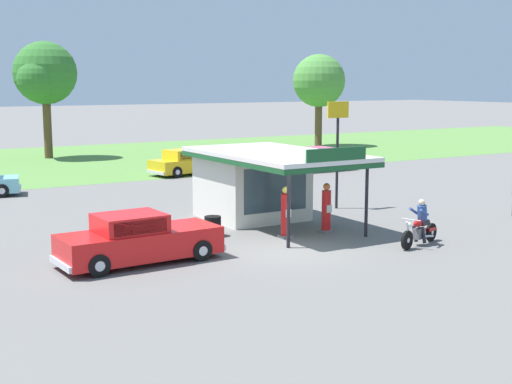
{
  "coord_description": "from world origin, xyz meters",
  "views": [
    {
      "loc": [
        -12.81,
        -18.92,
        5.46
      ],
      "look_at": [
        0.79,
        3.44,
        1.4
      ],
      "focal_mm": 49.55,
      "sensor_mm": 36.0,
      "label": 1
    }
  ],
  "objects_px": {
    "motorcycle_with_rider": "(420,226)",
    "parked_car_back_row_centre": "(313,161)",
    "parked_car_back_row_far_right": "(191,162)",
    "gas_pump_nearside": "(286,215)",
    "roadside_pole_sign": "(338,136)",
    "gas_pump_offside": "(326,210)",
    "spare_tire_stack": "(213,226)",
    "featured_classic_sedan": "(138,240)"
  },
  "relations": [
    {
      "from": "parked_car_back_row_centre",
      "to": "roadside_pole_sign",
      "type": "bearing_deg",
      "value": -121.22
    },
    {
      "from": "featured_classic_sedan",
      "to": "parked_car_back_row_centre",
      "type": "xyz_separation_m",
      "value": [
        17.81,
        15.6,
        -0.04
      ]
    },
    {
      "from": "motorcycle_with_rider",
      "to": "parked_car_back_row_centre",
      "type": "height_order",
      "value": "motorcycle_with_rider"
    },
    {
      "from": "roadside_pole_sign",
      "to": "spare_tire_stack",
      "type": "bearing_deg",
      "value": -163.23
    },
    {
      "from": "motorcycle_with_rider",
      "to": "parked_car_back_row_far_right",
      "type": "height_order",
      "value": "motorcycle_with_rider"
    },
    {
      "from": "gas_pump_nearside",
      "to": "parked_car_back_row_far_right",
      "type": "relative_size",
      "value": 0.33
    },
    {
      "from": "parked_car_back_row_far_right",
      "to": "roadside_pole_sign",
      "type": "xyz_separation_m",
      "value": [
        0.22,
        -13.97,
        2.49
      ]
    },
    {
      "from": "parked_car_back_row_centre",
      "to": "spare_tire_stack",
      "type": "height_order",
      "value": "parked_car_back_row_centre"
    },
    {
      "from": "parked_car_back_row_far_right",
      "to": "motorcycle_with_rider",
      "type": "bearing_deg",
      "value": -94.71
    },
    {
      "from": "gas_pump_offside",
      "to": "parked_car_back_row_centre",
      "type": "relative_size",
      "value": 0.34
    },
    {
      "from": "motorcycle_with_rider",
      "to": "featured_classic_sedan",
      "type": "xyz_separation_m",
      "value": [
        -9.05,
        2.74,
        0.05
      ]
    },
    {
      "from": "motorcycle_with_rider",
      "to": "parked_car_back_row_centre",
      "type": "relative_size",
      "value": 0.42
    },
    {
      "from": "parked_car_back_row_far_right",
      "to": "parked_car_back_row_centre",
      "type": "bearing_deg",
      "value": -21.52
    },
    {
      "from": "gas_pump_nearside",
      "to": "motorcycle_with_rider",
      "type": "bearing_deg",
      "value": -45.49
    },
    {
      "from": "motorcycle_with_rider",
      "to": "roadside_pole_sign",
      "type": "height_order",
      "value": "roadside_pole_sign"
    },
    {
      "from": "gas_pump_nearside",
      "to": "spare_tire_stack",
      "type": "distance_m",
      "value": 2.67
    },
    {
      "from": "gas_pump_offside",
      "to": "parked_car_back_row_centre",
      "type": "height_order",
      "value": "gas_pump_offside"
    },
    {
      "from": "gas_pump_nearside",
      "to": "gas_pump_offside",
      "type": "height_order",
      "value": "gas_pump_nearside"
    },
    {
      "from": "gas_pump_nearside",
      "to": "parked_car_back_row_centre",
      "type": "height_order",
      "value": "gas_pump_nearside"
    },
    {
      "from": "gas_pump_nearside",
      "to": "featured_classic_sedan",
      "type": "bearing_deg",
      "value": -174.29
    },
    {
      "from": "parked_car_back_row_far_right",
      "to": "gas_pump_nearside",
      "type": "bearing_deg",
      "value": -105.71
    },
    {
      "from": "gas_pump_nearside",
      "to": "spare_tire_stack",
      "type": "xyz_separation_m",
      "value": [
        -2.07,
        1.62,
        -0.48
      ]
    },
    {
      "from": "spare_tire_stack",
      "to": "motorcycle_with_rider",
      "type": "bearing_deg",
      "value": -42.83
    },
    {
      "from": "gas_pump_nearside",
      "to": "roadside_pole_sign",
      "type": "distance_m",
      "value": 6.89
    },
    {
      "from": "featured_classic_sedan",
      "to": "roadside_pole_sign",
      "type": "relative_size",
      "value": 1.11
    },
    {
      "from": "motorcycle_with_rider",
      "to": "gas_pump_offside",
      "type": "bearing_deg",
      "value": 113.89
    },
    {
      "from": "gas_pump_offside",
      "to": "gas_pump_nearside",
      "type": "bearing_deg",
      "value": 180.0
    },
    {
      "from": "gas_pump_nearside",
      "to": "roadside_pole_sign",
      "type": "bearing_deg",
      "value": 36.17
    },
    {
      "from": "motorcycle_with_rider",
      "to": "parked_car_back_row_far_right",
      "type": "relative_size",
      "value": 0.4
    },
    {
      "from": "gas_pump_nearside",
      "to": "motorcycle_with_rider",
      "type": "distance_m",
      "value": 4.66
    },
    {
      "from": "gas_pump_offside",
      "to": "motorcycle_with_rider",
      "type": "distance_m",
      "value": 3.64
    },
    {
      "from": "parked_car_back_row_far_right",
      "to": "spare_tire_stack",
      "type": "relative_size",
      "value": 7.85
    },
    {
      "from": "gas_pump_offside",
      "to": "parked_car_back_row_far_right",
      "type": "bearing_deg",
      "value": 79.77
    },
    {
      "from": "gas_pump_offside",
      "to": "parked_car_back_row_far_right",
      "type": "xyz_separation_m",
      "value": [
        3.21,
        17.79,
        -0.14
      ]
    },
    {
      "from": "gas_pump_nearside",
      "to": "motorcycle_with_rider",
      "type": "relative_size",
      "value": 0.82
    },
    {
      "from": "spare_tire_stack",
      "to": "gas_pump_nearside",
      "type": "bearing_deg",
      "value": -38.12
    },
    {
      "from": "gas_pump_nearside",
      "to": "spare_tire_stack",
      "type": "relative_size",
      "value": 2.57
    },
    {
      "from": "motorcycle_with_rider",
      "to": "spare_tire_stack",
      "type": "distance_m",
      "value": 7.28
    },
    {
      "from": "gas_pump_nearside",
      "to": "parked_car_back_row_centre",
      "type": "relative_size",
      "value": 0.34
    },
    {
      "from": "parked_car_back_row_far_right",
      "to": "roadside_pole_sign",
      "type": "distance_m",
      "value": 14.19
    },
    {
      "from": "parked_car_back_row_centre",
      "to": "spare_tire_stack",
      "type": "bearing_deg",
      "value": -136.42
    },
    {
      "from": "gas_pump_offside",
      "to": "parked_car_back_row_far_right",
      "type": "height_order",
      "value": "gas_pump_offside"
    }
  ]
}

